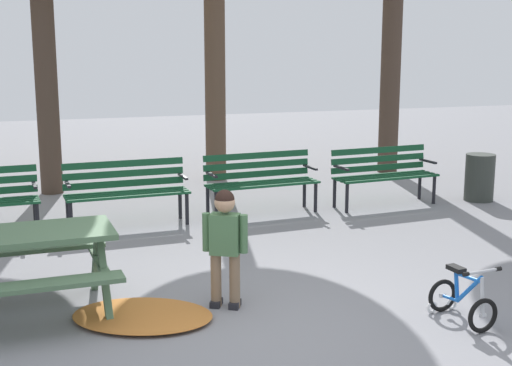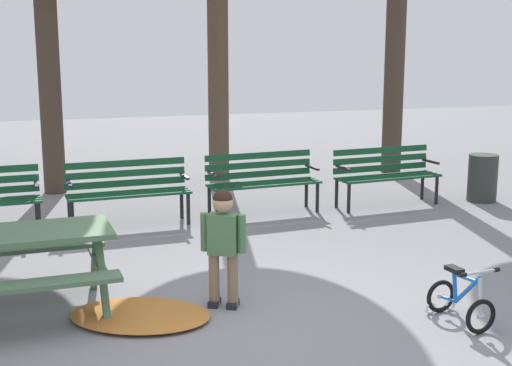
{
  "view_description": "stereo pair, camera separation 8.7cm",
  "coord_description": "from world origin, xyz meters",
  "px_view_note": "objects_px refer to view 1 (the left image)",
  "views": [
    {
      "loc": [
        -1.78,
        -5.25,
        2.35
      ],
      "look_at": [
        0.65,
        1.98,
        0.85
      ],
      "focal_mm": 49.38,
      "sensor_mm": 36.0,
      "label": 1
    },
    {
      "loc": [
        -1.7,
        -5.28,
        2.35
      ],
      "look_at": [
        0.65,
        1.98,
        0.85
      ],
      "focal_mm": 49.38,
      "sensor_mm": 36.0,
      "label": 2
    }
  ],
  "objects_px": {
    "park_bench_right": "(260,178)",
    "picnic_table": "(7,253)",
    "park_bench_left": "(126,187)",
    "child_standing": "(225,239)",
    "kids_bicycle": "(462,299)",
    "park_bench_far_right": "(383,171)",
    "trash_bin": "(480,177)"
  },
  "relations": [
    {
      "from": "park_bench_right",
      "to": "picnic_table",
      "type": "bearing_deg",
      "value": -137.96
    },
    {
      "from": "park_bench_left",
      "to": "park_bench_right",
      "type": "relative_size",
      "value": 0.99
    },
    {
      "from": "park_bench_left",
      "to": "child_standing",
      "type": "bearing_deg",
      "value": -82.83
    },
    {
      "from": "kids_bicycle",
      "to": "picnic_table",
      "type": "bearing_deg",
      "value": 160.09
    },
    {
      "from": "park_bench_left",
      "to": "park_bench_far_right",
      "type": "distance_m",
      "value": 3.8
    },
    {
      "from": "picnic_table",
      "to": "kids_bicycle",
      "type": "distance_m",
      "value": 3.94
    },
    {
      "from": "child_standing",
      "to": "park_bench_right",
      "type": "bearing_deg",
      "value": 66.12
    },
    {
      "from": "park_bench_right",
      "to": "kids_bicycle",
      "type": "bearing_deg",
      "value": -85.46
    },
    {
      "from": "park_bench_right",
      "to": "child_standing",
      "type": "distance_m",
      "value": 3.68
    },
    {
      "from": "park_bench_right",
      "to": "park_bench_left",
      "type": "bearing_deg",
      "value": -177.13
    },
    {
      "from": "park_bench_far_right",
      "to": "trash_bin",
      "type": "height_order",
      "value": "park_bench_far_right"
    },
    {
      "from": "park_bench_far_right",
      "to": "kids_bicycle",
      "type": "bearing_deg",
      "value": -110.02
    },
    {
      "from": "park_bench_left",
      "to": "park_bench_far_right",
      "type": "xyz_separation_m",
      "value": [
        3.8,
        0.02,
        0.0
      ]
    },
    {
      "from": "kids_bicycle",
      "to": "trash_bin",
      "type": "distance_m",
      "value": 5.1
    },
    {
      "from": "picnic_table",
      "to": "park_bench_far_right",
      "type": "xyz_separation_m",
      "value": [
        5.24,
        2.93,
        -0.08
      ]
    },
    {
      "from": "picnic_table",
      "to": "child_standing",
      "type": "height_order",
      "value": "child_standing"
    },
    {
      "from": "picnic_table",
      "to": "park_bench_left",
      "type": "height_order",
      "value": "park_bench_left"
    },
    {
      "from": "picnic_table",
      "to": "trash_bin",
      "type": "relative_size",
      "value": 2.57
    },
    {
      "from": "child_standing",
      "to": "kids_bicycle",
      "type": "height_order",
      "value": "child_standing"
    },
    {
      "from": "park_bench_left",
      "to": "park_bench_right",
      "type": "height_order",
      "value": "same"
    },
    {
      "from": "kids_bicycle",
      "to": "park_bench_far_right",
      "type": "bearing_deg",
      "value": 69.98
    },
    {
      "from": "picnic_table",
      "to": "trash_bin",
      "type": "xyz_separation_m",
      "value": [
        6.79,
        2.71,
        -0.23
      ]
    },
    {
      "from": "park_bench_far_right",
      "to": "park_bench_right",
      "type": "bearing_deg",
      "value": 177.67
    },
    {
      "from": "park_bench_right",
      "to": "child_standing",
      "type": "relative_size",
      "value": 1.49
    },
    {
      "from": "park_bench_far_right",
      "to": "child_standing",
      "type": "xyz_separation_m",
      "value": [
        -3.39,
        -3.28,
        0.14
      ]
    },
    {
      "from": "child_standing",
      "to": "park_bench_left",
      "type": "bearing_deg",
      "value": 97.17
    },
    {
      "from": "park_bench_right",
      "to": "park_bench_far_right",
      "type": "distance_m",
      "value": 1.9
    },
    {
      "from": "picnic_table",
      "to": "kids_bicycle",
      "type": "relative_size",
      "value": 3.15
    },
    {
      "from": "park_bench_left",
      "to": "trash_bin",
      "type": "xyz_separation_m",
      "value": [
        5.34,
        -0.2,
        -0.15
      ]
    },
    {
      "from": "picnic_table",
      "to": "park_bench_left",
      "type": "bearing_deg",
      "value": 63.69
    },
    {
      "from": "park_bench_left",
      "to": "kids_bicycle",
      "type": "distance_m",
      "value": 4.81
    },
    {
      "from": "park_bench_left",
      "to": "child_standing",
      "type": "height_order",
      "value": "child_standing"
    }
  ]
}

